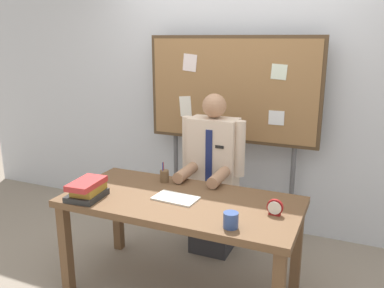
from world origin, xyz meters
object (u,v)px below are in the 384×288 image
Objects in this scene: pen_holder at (164,176)px; coffee_mug at (231,220)px; person at (213,181)px; bulletin_board at (232,92)px; open_notebook at (176,198)px; book_stack at (87,190)px; desk at (181,210)px; desk_clock at (275,208)px.

coffee_mug is at bearing -36.67° from pen_holder.
person reaches higher than coffee_mug.
bulletin_board is 6.01× the size of open_notebook.
book_stack is 3.12× the size of coffee_mug.
open_notebook is at bearing -91.61° from bulletin_board.
pen_holder is at bearing -107.06° from bulletin_board.
pen_holder is (0.35, 0.50, -0.02)m from book_stack.
person is at bearing 90.00° from desk.
person reaches higher than desk_clock.
person is 0.84m from bulletin_board.
person is at bearing 56.06° from pen_holder.
bulletin_board is (-0.00, 1.10, 0.70)m from desk.
person is at bearing 135.64° from desk_clock.
coffee_mug is (-0.20, -0.28, 0.00)m from desk_clock.
desk_clock is (1.27, 0.25, -0.02)m from book_stack.
book_stack is 1.29m from desk_clock.
open_notebook is (-0.03, -0.66, 0.09)m from person.
open_notebook is 2.92× the size of desk_clock.
desk is at bearing 179.55° from desk_clock.
open_notebook is 0.69m from desk_clock.
desk is 1.31m from bulletin_board.
pen_holder is (-0.72, 0.53, 0.00)m from coffee_mug.
open_notebook is at bearing -50.05° from pen_holder.
person is 13.20× the size of desk_clock.
open_notebook is 1.92× the size of pen_holder.
desk is at bearing 22.49° from book_stack.
bulletin_board is 1.05m from pen_holder.
pen_holder is (-0.23, 0.27, 0.04)m from open_notebook.
bulletin_board is 1.41m from desk_clock.
bulletin_board is 11.55× the size of pen_holder.
pen_holder is (-0.26, 0.25, 0.14)m from desk.
desk is 17.27× the size of coffee_mug.
bulletin_board is 6.16× the size of book_stack.
coffee_mug is at bearing -31.58° from desk.
desk_clock is 1.10× the size of coffee_mug.
desk_clock is at bearing 53.65° from coffee_mug.
coffee_mug reaches higher than open_notebook.
book_stack is at bearing -169.01° from desk_clock.
bulletin_board reaches higher than coffee_mug.
person is 0.49m from pen_holder.
pen_holder reaches higher than desk_clock.
open_notebook reaches higher than desk.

